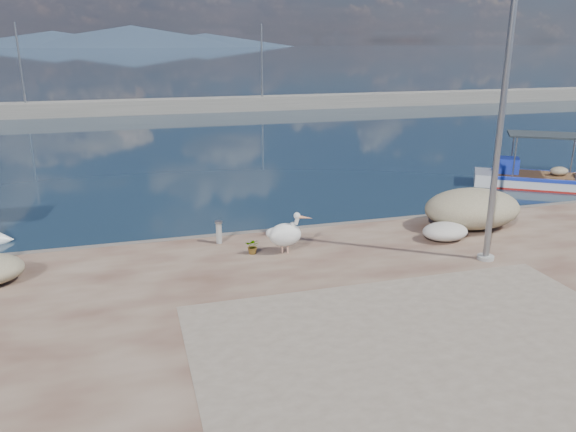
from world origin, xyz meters
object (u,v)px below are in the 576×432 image
Objects in this scene: pelican at (286,234)px; bollard_near at (219,231)px; lamp_post at (499,136)px; boat_right at (539,182)px.

bollard_near is at bearing 163.79° from pelican.
pelican is 0.18× the size of lamp_post.
bollard_near is (-1.63, 1.29, -0.19)m from pelican.
boat_right is 8.51× the size of bollard_near.
boat_right is at bearing 43.69° from lamp_post.
lamp_post is (5.00, -1.89, 2.74)m from pelican.
lamp_post is 10.48× the size of bollard_near.
pelican is 1.84× the size of bollard_near.
lamp_post reaches higher than pelican.
bollard_near is at bearing 154.38° from lamp_post.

